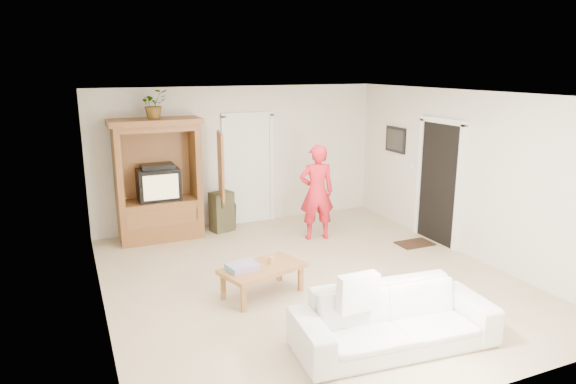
% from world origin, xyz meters
% --- Properties ---
extents(floor, '(6.00, 6.00, 0.00)m').
position_xyz_m(floor, '(0.00, 0.00, 0.00)').
color(floor, tan).
rests_on(floor, ground).
extents(ceiling, '(6.00, 6.00, 0.00)m').
position_xyz_m(ceiling, '(0.00, 0.00, 2.60)').
color(ceiling, white).
rests_on(ceiling, floor).
extents(wall_back, '(5.50, 0.00, 5.50)m').
position_xyz_m(wall_back, '(0.00, 3.00, 1.30)').
color(wall_back, silver).
rests_on(wall_back, floor).
extents(wall_front, '(5.50, 0.00, 5.50)m').
position_xyz_m(wall_front, '(0.00, -3.00, 1.30)').
color(wall_front, silver).
rests_on(wall_front, floor).
extents(wall_left, '(0.00, 6.00, 6.00)m').
position_xyz_m(wall_left, '(-2.75, 0.00, 1.30)').
color(wall_left, silver).
rests_on(wall_left, floor).
extents(wall_right, '(0.00, 6.00, 6.00)m').
position_xyz_m(wall_right, '(2.75, 0.00, 1.30)').
color(wall_right, silver).
rests_on(wall_right, floor).
extents(armoire, '(1.82, 1.14, 2.10)m').
position_xyz_m(armoire, '(-1.58, 2.66, 0.91)').
color(armoire, brown).
rests_on(armoire, floor).
extents(door_back, '(0.85, 0.05, 2.04)m').
position_xyz_m(door_back, '(0.15, 2.97, 1.02)').
color(door_back, white).
rests_on(door_back, floor).
extents(doorway_right, '(0.05, 0.90, 2.04)m').
position_xyz_m(doorway_right, '(2.73, 0.60, 1.02)').
color(doorway_right, black).
rests_on(doorway_right, floor).
extents(framed_picture, '(0.03, 0.60, 0.48)m').
position_xyz_m(framed_picture, '(2.73, 1.90, 1.60)').
color(framed_picture, black).
rests_on(framed_picture, wall_right).
extents(doormat, '(0.60, 0.40, 0.02)m').
position_xyz_m(doormat, '(2.30, 0.60, 0.01)').
color(doormat, '#382316').
rests_on(doormat, floor).
extents(plant, '(0.53, 0.50, 0.48)m').
position_xyz_m(plant, '(-1.60, 2.63, 2.34)').
color(plant, '#4C7238').
rests_on(plant, armoire).
extents(man, '(0.68, 0.52, 1.67)m').
position_xyz_m(man, '(0.90, 1.56, 0.83)').
color(man, red).
rests_on(man, floor).
extents(sofa, '(2.24, 1.05, 0.63)m').
position_xyz_m(sofa, '(0.05, -1.98, 0.32)').
color(sofa, silver).
rests_on(sofa, floor).
extents(coffee_table, '(1.20, 0.88, 0.40)m').
position_xyz_m(coffee_table, '(-0.79, -0.22, 0.35)').
color(coffee_table, '#A36E38').
rests_on(coffee_table, floor).
extents(towel, '(0.43, 0.35, 0.08)m').
position_xyz_m(towel, '(-1.06, -0.22, 0.44)').
color(towel, '#ED4FA3').
rests_on(towel, coffee_table).
extents(candle, '(0.08, 0.08, 0.10)m').
position_xyz_m(candle, '(-0.64, -0.17, 0.45)').
color(candle, tan).
rests_on(candle, coffee_table).
extents(backpack_black, '(0.41, 0.26, 0.48)m').
position_xyz_m(backpack_black, '(-0.41, 2.78, 0.24)').
color(backpack_black, black).
rests_on(backpack_black, floor).
extents(backpack_olive, '(0.45, 0.38, 0.73)m').
position_xyz_m(backpack_olive, '(-0.50, 2.62, 0.37)').
color(backpack_olive, '#47442B').
rests_on(backpack_olive, floor).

